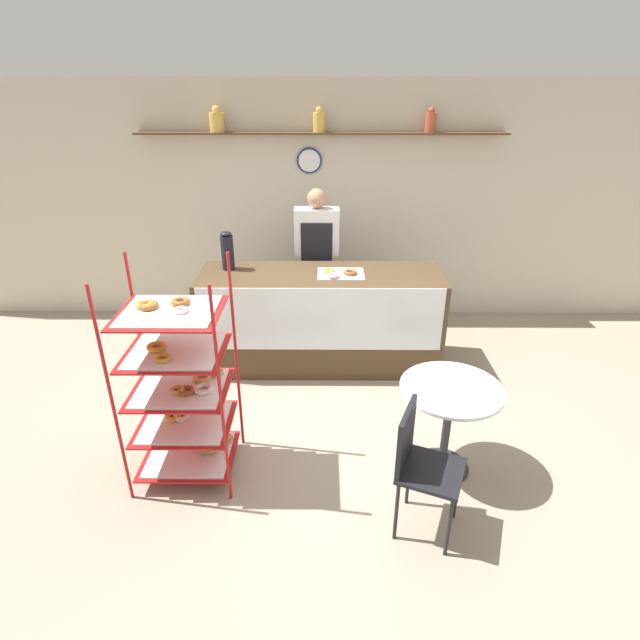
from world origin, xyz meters
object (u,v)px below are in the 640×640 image
Objects in this scene: pastry_rack at (182,389)px; donut_tray_counter at (340,274)px; cafe_table at (449,408)px; cafe_chair at (419,458)px; coffee_carafe at (227,251)px; person_worker at (317,260)px.

pastry_rack reaches higher than donut_tray_counter.
cafe_table is 0.62m from cafe_chair.
coffee_carafe reaches higher than donut_tray_counter.
pastry_rack is at bearing -91.69° from coffee_carafe.
pastry_rack is at bearing -126.31° from donut_tray_counter.
pastry_rack is 2.22× the size of cafe_table.
coffee_carafe is 0.86× the size of donut_tray_counter.
donut_tray_counter is at bearing -8.88° from coffee_carafe.
pastry_rack is at bearing 93.92° from cafe_chair.
cafe_table is (1.89, 0.01, -0.16)m from pastry_rack.
cafe_chair is at bearing -78.23° from donut_tray_counter.
donut_tray_counter is (1.15, 1.56, 0.29)m from pastry_rack.
cafe_table is 1.77m from donut_tray_counter.
coffee_carafe is at bearing -151.44° from person_worker.
pastry_rack is 1.96m from donut_tray_counter.
cafe_table is 0.82× the size of cafe_chair.
pastry_rack is 1.79m from coffee_carafe.
person_worker is 2.42m from cafe_table.
coffee_carafe is (-1.53, 2.25, 0.61)m from cafe_chair.
pastry_rack is 0.97× the size of person_worker.
coffee_carafe is (-1.84, 1.72, 0.62)m from cafe_table.
donut_tray_counter reaches higher than cafe_table.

